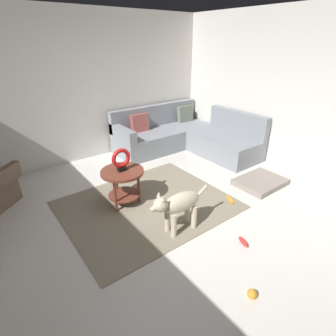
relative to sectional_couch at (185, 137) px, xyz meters
The scene contains 12 objects.
ground_plane 2.85m from the sectional_couch, 134.48° to the right, with size 6.00×6.00×0.10m, color silver.
wall_back 2.43m from the sectional_couch, 155.18° to the left, with size 6.00×0.12×2.70m, color silver.
wall_right 2.47m from the sectional_couch, 64.73° to the right, with size 0.12×6.00×2.70m, color silver.
area_rug 2.28m from the sectional_couch, 144.24° to the right, with size 2.30×1.90×0.01m, color gray.
sectional_couch is the anchor object (origin of this frame).
side_table 2.35m from the sectional_couch, 152.43° to the right, with size 0.60×0.60×0.54m.
torus_sculpture 2.38m from the sectional_couch, 152.43° to the right, with size 0.28×0.08×0.33m.
dog_bed_mat 1.96m from the sectional_couch, 90.16° to the right, with size 0.80×0.60×0.09m, color gray.
dog 2.74m from the sectional_couch, 132.22° to the right, with size 0.85×0.25×0.63m.
dog_toy_ball 3.74m from the sectional_couch, 120.77° to the right, with size 0.09×0.09×0.09m, color orange.
dog_toy_rope 2.15m from the sectional_couch, 111.89° to the right, with size 0.05×0.05×0.19m, color orange.
dog_toy_bone 3.04m from the sectional_couch, 117.23° to the right, with size 0.18×0.06×0.06m, color red.
Camera 1 is at (-1.58, -2.08, 2.18)m, focal length 28.48 mm.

